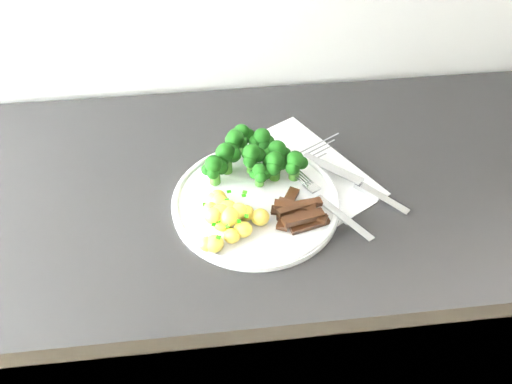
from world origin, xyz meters
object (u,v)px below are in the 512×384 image
Objects in this scene: counter at (288,314)px; broccoli at (253,154)px; fork at (332,207)px; recipe_paper at (299,173)px; beef_strips at (297,211)px; knife at (367,190)px; plate at (256,201)px; potatoes at (226,217)px.

broccoli is (-0.08, 0.03, 0.49)m from counter.
broccoli is 1.03× the size of fork.
beef_strips reaches higher than recipe_paper.
broccoli reaches higher than knife.
fork is (0.12, -0.04, 0.01)m from plate.
potatoes reaches higher than knife.
plate is at bearing 42.57° from potatoes.
knife is at bearing 30.42° from fork.
potatoes is (-0.06, -0.13, -0.02)m from broccoli.
beef_strips is at bearing -174.79° from fork.
potatoes reaches higher than plate.
beef_strips is (-0.02, -0.11, 0.02)m from recipe_paper.
plate is 1.60× the size of fork.
plate is at bearing -93.00° from broccoli.
counter is 12.61× the size of broccoli.
fork is 0.08m from knife.
broccoli is at bearing 136.74° from fork.
plate is at bearing -142.25° from recipe_paper.
beef_strips is 0.57× the size of fork.
beef_strips is (-0.02, -0.09, 0.46)m from counter.
knife is at bearing 1.28° from plate.
plate is 1.55× the size of broccoli.
potatoes reaches higher than fork.
broccoli is 0.17m from fork.
broccoli is at bearing 87.00° from plate.
recipe_paper is 1.78× the size of broccoli.
fork is at bearing 3.82° from potatoes.
broccoli reaches higher than beef_strips.
counter is 0.47m from beef_strips.
beef_strips reaches higher than plate.
knife reaches higher than recipe_paper.
broccoli is 1.10× the size of knife.
counter is 0.47m from fork.
plate is 2.81× the size of beef_strips.
counter is 0.50m from potatoes.
plate is (-0.08, -0.05, 0.45)m from counter.
potatoes is at bearing -144.83° from counter.
fork is (0.12, -0.11, -0.03)m from broccoli.
beef_strips is at bearing -101.72° from recipe_paper.
potatoes is at bearing -140.31° from recipe_paper.
potatoes is 0.75× the size of knife.
fork is at bearing -63.11° from counter.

